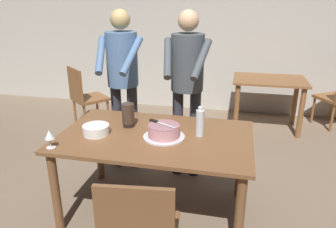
# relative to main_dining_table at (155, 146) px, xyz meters

# --- Properties ---
(ground_plane) EXTENTS (14.00, 14.00, 0.00)m
(ground_plane) POSITION_rel_main_dining_table_xyz_m (0.00, 0.00, -0.65)
(ground_plane) COLOR #7A6651
(back_wall) EXTENTS (10.00, 0.12, 2.70)m
(back_wall) POSITION_rel_main_dining_table_xyz_m (0.00, 2.96, 0.70)
(back_wall) COLOR #BCB7AD
(back_wall) RESTS_ON ground_plane
(main_dining_table) EXTENTS (1.59, 0.99, 0.75)m
(main_dining_table) POSITION_rel_main_dining_table_xyz_m (0.00, 0.00, 0.00)
(main_dining_table) COLOR brown
(main_dining_table) RESTS_ON ground_plane
(cake_on_platter) EXTENTS (0.34, 0.34, 0.11)m
(cake_on_platter) POSITION_rel_main_dining_table_xyz_m (0.08, -0.03, 0.15)
(cake_on_platter) COLOR silver
(cake_on_platter) RESTS_ON main_dining_table
(cake_knife) EXTENTS (0.25, 0.14, 0.02)m
(cake_knife) POSITION_rel_main_dining_table_xyz_m (0.02, 0.00, 0.22)
(cake_knife) COLOR silver
(cake_knife) RESTS_ON cake_on_platter
(plate_stack) EXTENTS (0.22, 0.22, 0.08)m
(plate_stack) POSITION_rel_main_dining_table_xyz_m (-0.48, -0.09, 0.14)
(plate_stack) COLOR white
(plate_stack) RESTS_ON main_dining_table
(wine_glass_near) EXTENTS (0.08, 0.08, 0.14)m
(wine_glass_near) POSITION_rel_main_dining_table_xyz_m (-0.71, -0.40, 0.20)
(wine_glass_near) COLOR silver
(wine_glass_near) RESTS_ON main_dining_table
(water_bottle) EXTENTS (0.07, 0.07, 0.25)m
(water_bottle) POSITION_rel_main_dining_table_xyz_m (0.36, 0.07, 0.22)
(water_bottle) COLOR silver
(water_bottle) RESTS_ON main_dining_table
(hurricane_lamp) EXTENTS (0.11, 0.11, 0.21)m
(hurricane_lamp) POSITION_rel_main_dining_table_xyz_m (-0.28, 0.13, 0.21)
(hurricane_lamp) COLOR black
(hurricane_lamp) RESTS_ON main_dining_table
(person_cutting_cake) EXTENTS (0.47, 0.55, 1.72)m
(person_cutting_cake) POSITION_rel_main_dining_table_xyz_m (0.14, 0.71, 0.43)
(person_cutting_cake) COLOR #2D2D38
(person_cutting_cake) RESTS_ON ground_plane
(person_standing_beside) EXTENTS (0.47, 0.56, 1.72)m
(person_standing_beside) POSITION_rel_main_dining_table_xyz_m (-0.54, 0.74, 0.43)
(person_standing_beside) COLOR #2D2D38
(person_standing_beside) RESTS_ON ground_plane
(background_table) EXTENTS (1.00, 0.70, 0.74)m
(background_table) POSITION_rel_main_dining_table_xyz_m (1.07, 2.26, -0.07)
(background_table) COLOR brown
(background_table) RESTS_ON ground_plane
(background_chair_0) EXTENTS (0.62, 0.62, 0.90)m
(background_chair_0) POSITION_rel_main_dining_table_xyz_m (-1.50, 1.70, -0.16)
(background_chair_0) COLOR brown
(background_chair_0) RESTS_ON ground_plane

